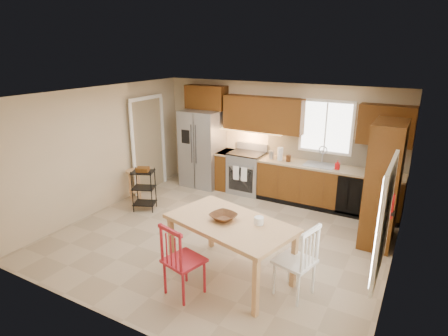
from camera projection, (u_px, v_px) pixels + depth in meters
floor at (221, 237)px, 6.66m from camera, size 5.50×5.50×0.00m
ceiling at (220, 95)px, 5.89m from camera, size 5.50×5.00×0.02m
wall_back at (276, 139)px, 8.35m from camera, size 5.50×0.02×2.50m
wall_front at (111, 231)px, 4.19m from camera, size 5.50×0.02×2.50m
wall_left at (102, 149)px, 7.54m from camera, size 0.02×5.00×2.50m
wall_right at (399, 201)px, 5.00m from camera, size 0.02×5.00×2.50m
refrigerator at (203, 148)px, 8.93m from camera, size 0.92×0.75×1.82m
range_stove at (247, 173)px, 8.59m from camera, size 0.76×0.63×0.92m
base_cabinet_narrow at (226, 170)px, 8.86m from camera, size 0.30×0.60×0.90m
base_cabinet_run at (327, 187)px, 7.75m from camera, size 2.92×0.60×0.90m
dishwasher at (352, 197)px, 7.25m from camera, size 0.60×0.02×0.78m
backsplash at (333, 150)px, 7.77m from camera, size 2.92×0.03×0.55m
upper_over_fridge at (206, 97)px, 8.73m from camera, size 1.00×0.35×0.55m
upper_left_block at (263, 114)px, 8.14m from camera, size 1.80×0.35×0.75m
upper_right_block at (386, 125)px, 6.99m from camera, size 1.00×0.35×0.75m
window_back at (326, 127)px, 7.70m from camera, size 1.12×0.04×1.12m
sink at (319, 167)px, 7.72m from camera, size 0.62×0.46×0.16m
undercab_glow at (250, 131)px, 8.38m from camera, size 1.60×0.30×0.01m
soap_bottle at (338, 165)px, 7.42m from camera, size 0.09×0.09×0.19m
paper_towel at (280, 154)px, 8.01m from camera, size 0.12×0.12×0.28m
canister_steel at (271, 155)px, 8.12m from camera, size 0.11×0.11×0.18m
canister_wood at (288, 158)px, 7.91m from camera, size 0.10×0.10×0.14m
pantry at (383, 184)px, 6.21m from camera, size 0.50×0.95×2.10m
fire_extinguisher at (389, 206)px, 5.23m from camera, size 0.12×0.12×0.36m
window_right at (385, 220)px, 4.02m from camera, size 0.04×1.02×1.32m
doorway at (148, 145)px, 8.65m from camera, size 0.04×0.95×2.10m
dining_table at (230, 250)px, 5.39m from camera, size 1.97×1.41×0.87m
chair_red at (184, 259)px, 4.99m from camera, size 0.60×0.60×1.05m
chair_white at (295, 260)px, 4.97m from camera, size 0.60×0.60×1.05m
table_bowl at (223, 220)px, 5.31m from camera, size 0.44×0.44×0.09m
table_jar at (259, 222)px, 5.16m from camera, size 0.18×0.18×0.17m
bar_stool at (135, 185)px, 8.19m from camera, size 0.43×0.43×0.68m
utility_cart at (144, 190)px, 7.64m from camera, size 0.53×0.48×0.87m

